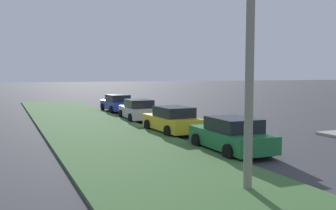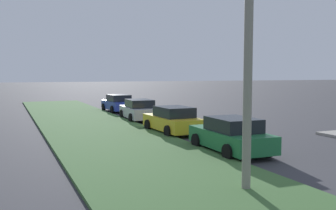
{
  "view_description": "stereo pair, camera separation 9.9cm",
  "coord_description": "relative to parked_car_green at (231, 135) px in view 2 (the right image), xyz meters",
  "views": [
    {
      "loc": [
        -5.71,
        12.53,
        3.26
      ],
      "look_at": [
        11.16,
        5.25,
        1.76
      ],
      "focal_mm": 41.06,
      "sensor_mm": 36.0,
      "label": 1
    },
    {
      "loc": [
        -5.74,
        12.44,
        3.26
      ],
      "look_at": [
        11.16,
        5.25,
        1.76
      ],
      "focal_mm": 41.06,
      "sensor_mm": 36.0,
      "label": 2
    }
  ],
  "objects": [
    {
      "name": "grass_median",
      "position": [
        2.31,
        3.77,
        -0.66
      ],
      "size": [
        60.0,
        6.0,
        0.12
      ],
      "primitive_type": "cube",
      "color": "#3D6633",
      "rests_on": "ground"
    },
    {
      "name": "parked_car_green",
      "position": [
        0.0,
        0.0,
        0.0
      ],
      "size": [
        4.34,
        2.09,
        1.47
      ],
      "rotation": [
        0.0,
        0.0,
        -0.02
      ],
      "color": "#1E6B38",
      "rests_on": "ground"
    },
    {
      "name": "parked_car_yellow",
      "position": [
        5.72,
        0.11,
        0.0
      ],
      "size": [
        4.36,
        2.14,
        1.47
      ],
      "rotation": [
        0.0,
        0.0,
        0.04
      ],
      "color": "gold",
      "rests_on": "ground"
    },
    {
      "name": "parked_car_silver",
      "position": [
        12.06,
        -0.07,
        0.0
      ],
      "size": [
        4.39,
        2.2,
        1.47
      ],
      "rotation": [
        0.0,
        0.0,
        -0.05
      ],
      "color": "#B2B5BA",
      "rests_on": "ground"
    },
    {
      "name": "parked_car_blue",
      "position": [
        18.58,
        -0.39,
        0.0
      ],
      "size": [
        4.35,
        2.12,
        1.47
      ],
      "rotation": [
        0.0,
        0.0,
        0.03
      ],
      "color": "#23389E",
      "rests_on": "ground"
    },
    {
      "name": "streetlight",
      "position": [
        -4.78,
        2.16,
        3.67
      ],
      "size": [
        0.59,
        2.87,
        7.5
      ],
      "color": "gray",
      "rests_on": "ground"
    }
  ]
}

